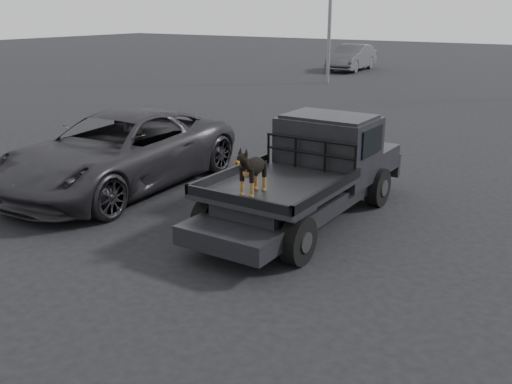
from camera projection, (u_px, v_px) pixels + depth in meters
The scene contains 7 objects.
ground at pixel (228, 253), 9.04m from camera, with size 120.00×120.00×0.00m, color black.
flatbed_ute at pixel (304, 196), 10.32m from camera, with size 2.00×5.40×0.92m, color black, non-canonical shape.
ute_cab at pixel (329, 138), 10.80m from camera, with size 1.72×1.30×0.88m, color black, non-canonical shape.
headache_rack at pixel (310, 155), 10.25m from camera, with size 1.80×0.08×0.55m, color black, non-canonical shape.
dog at pixel (253, 170), 8.91m from camera, with size 0.32×0.60×0.74m, color black, non-canonical shape.
parked_suv at pixel (119, 151), 12.12m from camera, with size 2.66×5.77×1.60m, color #29282D.
distant_car_a at pixel (352, 58), 35.11m from camera, with size 1.66×4.76×1.57m, color #434447.
Camera 1 is at (4.88, -6.73, 3.71)m, focal length 40.00 mm.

